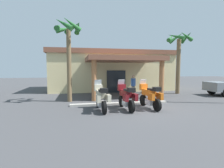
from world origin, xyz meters
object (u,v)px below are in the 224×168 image
palm_tree_near_portico (179,49)px  motorcycle_orange (150,96)px  motorcycle_maroon (126,97)px  motel_building (110,70)px  motorcycle_cream (101,98)px  pedestrian (133,84)px  palm_tree_roadside (69,39)px

palm_tree_near_portico → motorcycle_orange: bearing=-133.3°
motorcycle_maroon → palm_tree_near_portico: 8.92m
motel_building → palm_tree_near_portico: size_ratio=2.27×
motorcycle_cream → motorcycle_orange: 2.78m
motel_building → motorcycle_maroon: size_ratio=5.87×
motorcycle_maroon → motorcycle_orange: size_ratio=1.00×
motorcycle_orange → motel_building: bearing=-4.5°
motorcycle_cream → motorcycle_maroon: 1.39m
motel_building → motorcycle_orange: (0.36, -10.11, -1.41)m
motel_building → motorcycle_maroon: motel_building is taller
motorcycle_cream → palm_tree_near_portico: size_ratio=0.39×
motorcycle_cream → motorcycle_orange: (2.78, 0.04, 0.00)m
pedestrian → palm_tree_near_portico: size_ratio=0.30×
pedestrian → palm_tree_roadside: (-4.92, -1.13, 3.23)m
motorcycle_cream → motorcycle_orange: same height
palm_tree_roadside → motorcycle_orange: bearing=-34.2°
motorcycle_maroon → motorcycle_orange: bearing=-93.4°
motorcycle_orange → pedestrian: 4.23m
motorcycle_maroon → pedestrian: size_ratio=1.27×
motel_building → palm_tree_roadside: (-4.17, -7.04, 2.13)m
motel_building → palm_tree_near_portico: (5.33, -4.83, 1.90)m
motorcycle_orange → palm_tree_roadside: palm_tree_roadside is taller
motorcycle_orange → pedestrian: (0.39, 4.20, 0.32)m
pedestrian → motel_building: bearing=155.8°
motorcycle_orange → pedestrian: pedestrian is taller
motel_building → motorcycle_cream: size_ratio=5.87×
motorcycle_orange → palm_tree_near_portico: size_ratio=0.39×
motel_building → motorcycle_cream: motel_building is taller
motorcycle_cream → palm_tree_near_portico: palm_tree_near_portico is taller
motel_building → palm_tree_roadside: 8.45m
motel_building → motorcycle_maroon: (-1.03, -10.14, -1.41)m
motorcycle_maroon → motorcycle_orange: same height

